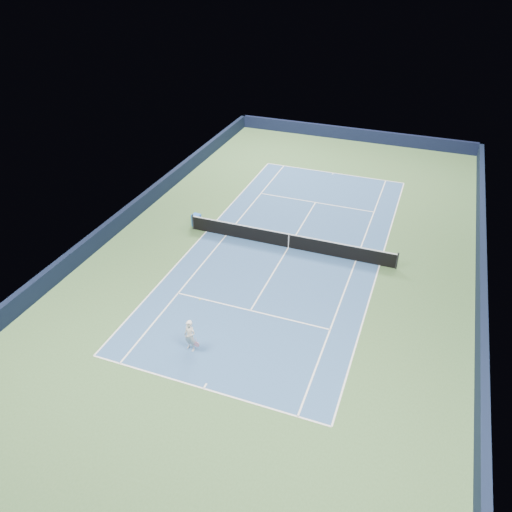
% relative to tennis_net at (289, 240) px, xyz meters
% --- Properties ---
extents(ground, '(40.00, 40.00, 0.00)m').
position_rel_tennis_net_xyz_m(ground, '(0.00, 0.00, -0.50)').
color(ground, '#3A5B31').
rests_on(ground, ground).
extents(wall_far, '(22.00, 0.35, 1.10)m').
position_rel_tennis_net_xyz_m(wall_far, '(0.00, 19.82, 0.05)').
color(wall_far, black).
rests_on(wall_far, ground).
extents(wall_right, '(0.35, 40.00, 1.10)m').
position_rel_tennis_net_xyz_m(wall_right, '(10.82, 0.00, 0.05)').
color(wall_right, black).
rests_on(wall_right, ground).
extents(wall_left, '(0.35, 40.00, 1.10)m').
position_rel_tennis_net_xyz_m(wall_left, '(-10.82, 0.00, 0.05)').
color(wall_left, black).
rests_on(wall_left, ground).
extents(court_surface, '(10.97, 23.77, 0.01)m').
position_rel_tennis_net_xyz_m(court_surface, '(0.00, 0.00, -0.50)').
color(court_surface, '#2D5080').
rests_on(court_surface, ground).
extents(baseline_far, '(10.97, 0.08, 0.00)m').
position_rel_tennis_net_xyz_m(baseline_far, '(0.00, 11.88, -0.50)').
color(baseline_far, white).
rests_on(baseline_far, ground).
extents(baseline_near, '(10.97, 0.08, 0.00)m').
position_rel_tennis_net_xyz_m(baseline_near, '(0.00, -11.88, -0.50)').
color(baseline_near, white).
rests_on(baseline_near, ground).
extents(sideline_doubles_right, '(0.08, 23.77, 0.00)m').
position_rel_tennis_net_xyz_m(sideline_doubles_right, '(5.49, 0.00, -0.50)').
color(sideline_doubles_right, white).
rests_on(sideline_doubles_right, ground).
extents(sideline_doubles_left, '(0.08, 23.77, 0.00)m').
position_rel_tennis_net_xyz_m(sideline_doubles_left, '(-5.49, 0.00, -0.50)').
color(sideline_doubles_left, white).
rests_on(sideline_doubles_left, ground).
extents(sideline_singles_right, '(0.08, 23.77, 0.00)m').
position_rel_tennis_net_xyz_m(sideline_singles_right, '(4.12, 0.00, -0.50)').
color(sideline_singles_right, white).
rests_on(sideline_singles_right, ground).
extents(sideline_singles_left, '(0.08, 23.77, 0.00)m').
position_rel_tennis_net_xyz_m(sideline_singles_left, '(-4.12, 0.00, -0.50)').
color(sideline_singles_left, white).
rests_on(sideline_singles_left, ground).
extents(service_line_far, '(8.23, 0.08, 0.00)m').
position_rel_tennis_net_xyz_m(service_line_far, '(0.00, 6.40, -0.50)').
color(service_line_far, white).
rests_on(service_line_far, ground).
extents(service_line_near, '(8.23, 0.08, 0.00)m').
position_rel_tennis_net_xyz_m(service_line_near, '(0.00, -6.40, -0.50)').
color(service_line_near, white).
rests_on(service_line_near, ground).
extents(center_service_line, '(0.08, 12.80, 0.00)m').
position_rel_tennis_net_xyz_m(center_service_line, '(0.00, 0.00, -0.50)').
color(center_service_line, white).
rests_on(center_service_line, ground).
extents(center_mark_far, '(0.08, 0.30, 0.00)m').
position_rel_tennis_net_xyz_m(center_mark_far, '(0.00, 11.73, -0.50)').
color(center_mark_far, white).
rests_on(center_mark_far, ground).
extents(center_mark_near, '(0.08, 0.30, 0.00)m').
position_rel_tennis_net_xyz_m(center_mark_near, '(0.00, -11.73, -0.50)').
color(center_mark_near, white).
rests_on(center_mark_near, ground).
extents(tennis_net, '(12.90, 0.10, 1.07)m').
position_rel_tennis_net_xyz_m(tennis_net, '(0.00, 0.00, 0.00)').
color(tennis_net, black).
rests_on(tennis_net, ground).
extents(sponsor_cube, '(0.61, 0.53, 0.82)m').
position_rel_tennis_net_xyz_m(sponsor_cube, '(-6.40, 0.46, -0.09)').
color(sponsor_cube, blue).
rests_on(sponsor_cube, ground).
extents(tennis_player, '(0.80, 1.29, 2.21)m').
position_rel_tennis_net_xyz_m(tennis_player, '(-1.55, -9.95, 0.32)').
color(tennis_player, silver).
rests_on(tennis_player, ground).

